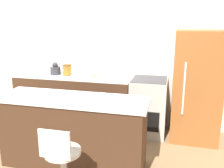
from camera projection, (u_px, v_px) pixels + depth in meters
name	position (u px, v px, depth m)	size (l,w,h in m)	color
ground_plane	(85.00, 134.00, 4.11)	(14.00, 14.00, 0.00)	#8E704C
wall_back	(96.00, 50.00, 4.37)	(8.00, 0.06, 2.60)	beige
back_counter	(74.00, 100.00, 4.35)	(1.99, 0.59, 0.92)	#422819
kitchen_island	(74.00, 132.00, 3.16)	(1.87, 0.59, 0.91)	#422819
oven_range	(148.00, 106.00, 4.05)	(0.56, 0.60, 0.92)	#B7B2A8
refrigerator	(196.00, 87.00, 3.78)	(0.70, 0.65, 1.68)	#995628
stool_chair	(62.00, 165.00, 2.51)	(0.37, 0.37, 0.86)	#B7B7BC
kettle	(55.00, 69.00, 4.25)	(0.18, 0.18, 0.21)	#333338
mixing_bowl	(90.00, 74.00, 4.12)	(0.22, 0.22, 0.07)	#C1B28E
canister_jar	(67.00, 70.00, 4.20)	(0.15, 0.15, 0.18)	#9E6623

